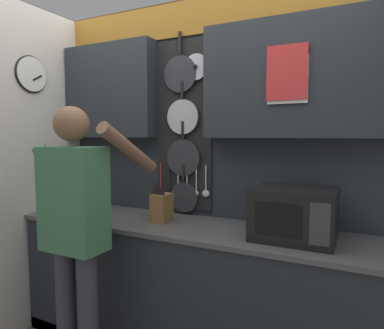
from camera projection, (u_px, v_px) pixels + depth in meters
The scene contains 7 objects.
base_cabinet_counter at pixel (186, 289), 2.37m from camera, with size 2.48×0.61×0.90m.
back_wall_unit at pixel (204, 130), 2.51m from camera, with size 3.05×0.23×2.51m.
side_wall at pixel (8, 169), 2.50m from camera, with size 0.07×1.60×2.51m.
microwave at pixel (294, 214), 2.00m from camera, with size 0.46×0.38×0.30m.
knife_block at pixel (162, 207), 2.41m from camera, with size 0.11×0.15×0.28m.
utensil_crock at pixel (69, 200), 2.82m from camera, with size 0.10×0.10×0.27m.
person at pixel (76, 220), 2.05m from camera, with size 0.54×0.61×1.68m.
Camera 1 is at (1.06, -2.02, 1.51)m, focal length 32.00 mm.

